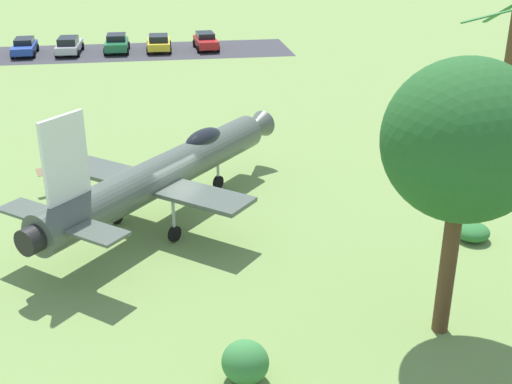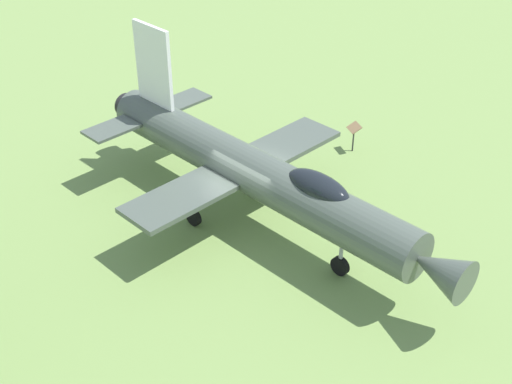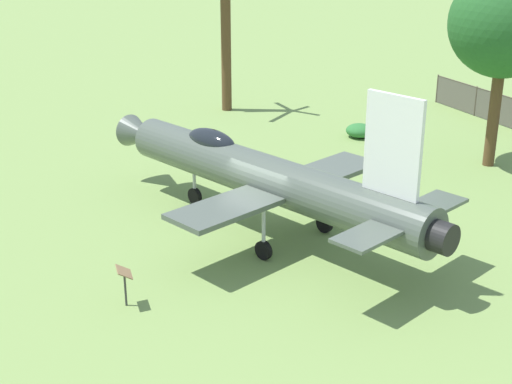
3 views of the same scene
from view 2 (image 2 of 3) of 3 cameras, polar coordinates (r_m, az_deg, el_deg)
ground_plane at (r=22.61m, az=-0.37°, el=-2.52°), size 200.00×200.00×0.00m
display_jet at (r=21.28m, az=0.27°, el=1.54°), size 14.38×8.49×5.54m
info_plaque at (r=26.47m, az=8.17°, el=5.03°), size 0.72×0.67×1.14m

